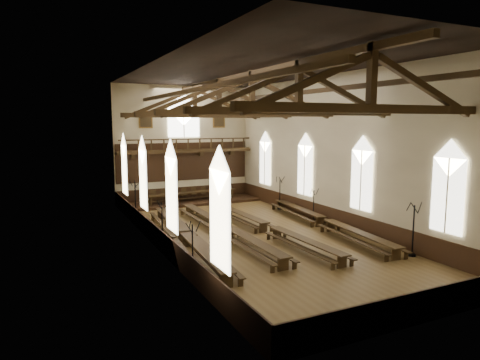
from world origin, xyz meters
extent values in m
plane|color=brown|center=(0.00, 0.00, 0.00)|extent=(26.00, 26.00, 0.00)
plane|color=beige|center=(0.00, 13.00, 5.00)|extent=(12.00, 0.00, 12.00)
plane|color=beige|center=(0.00, -13.00, 5.00)|extent=(12.00, 0.00, 12.00)
plane|color=beige|center=(-6.00, 0.00, 5.00)|extent=(0.00, 26.00, 26.00)
plane|color=beige|center=(6.00, 0.00, 5.00)|extent=(0.00, 26.00, 26.00)
plane|color=black|center=(0.00, 0.00, 10.00)|extent=(26.00, 26.00, 0.00)
cube|color=black|center=(0.00, 12.96, 0.60)|extent=(11.90, 0.08, 1.20)
cube|color=black|center=(0.00, -12.96, 0.60)|extent=(11.90, 0.08, 1.20)
cube|color=black|center=(-5.96, 0.00, 0.60)|extent=(0.08, 25.90, 1.20)
cube|color=black|center=(5.96, 0.00, 0.60)|extent=(0.08, 25.90, 1.20)
cube|color=white|center=(-5.90, -9.00, 3.40)|extent=(0.05, 1.80, 3.60)
cube|color=white|center=(-5.90, -9.00, 5.20)|extent=(0.05, 1.80, 1.80)
cylinder|color=beige|center=(-5.86, -9.00, 3.40)|extent=(0.08, 0.08, 3.60)
cube|color=white|center=(-5.90, -3.00, 3.40)|extent=(0.05, 1.80, 3.60)
cube|color=white|center=(-5.90, -3.00, 5.20)|extent=(0.05, 1.80, 1.80)
cylinder|color=beige|center=(-5.86, -3.00, 3.40)|extent=(0.08, 0.08, 3.60)
cube|color=white|center=(-5.90, 3.00, 3.40)|extent=(0.05, 1.80, 3.60)
cube|color=white|center=(-5.90, 3.00, 5.20)|extent=(0.05, 1.80, 1.80)
cylinder|color=beige|center=(-5.86, 3.00, 3.40)|extent=(0.08, 0.08, 3.60)
cube|color=white|center=(-5.90, 9.00, 3.40)|extent=(0.05, 1.80, 3.60)
cube|color=white|center=(-5.90, 9.00, 5.20)|extent=(0.05, 1.80, 1.80)
cylinder|color=beige|center=(-5.86, 9.00, 3.40)|extent=(0.08, 0.08, 3.60)
cube|color=white|center=(5.90, -9.00, 3.40)|extent=(0.05, 1.80, 3.60)
cube|color=white|center=(5.90, -9.00, 5.20)|extent=(0.05, 1.80, 1.80)
cylinder|color=beige|center=(5.86, -9.00, 3.40)|extent=(0.08, 0.08, 3.60)
cube|color=white|center=(5.90, -3.00, 3.40)|extent=(0.05, 1.80, 3.60)
cube|color=white|center=(5.90, -3.00, 5.20)|extent=(0.05, 1.80, 1.80)
cylinder|color=beige|center=(5.86, -3.00, 3.40)|extent=(0.08, 0.08, 3.60)
cube|color=white|center=(5.90, 3.00, 3.40)|extent=(0.05, 1.80, 3.60)
cube|color=white|center=(5.90, 3.00, 5.20)|extent=(0.05, 1.80, 1.80)
cylinder|color=beige|center=(5.86, 3.00, 3.40)|extent=(0.08, 0.08, 3.60)
cube|color=white|center=(5.90, 9.00, 3.40)|extent=(0.05, 1.80, 3.60)
cube|color=white|center=(5.90, 9.00, 5.20)|extent=(0.05, 1.80, 1.80)
cylinder|color=beige|center=(5.86, 9.00, 3.40)|extent=(0.08, 0.08, 3.60)
cube|color=white|center=(0.00, 12.90, 6.80)|extent=(2.80, 0.05, 2.40)
cube|color=white|center=(0.00, 12.90, 8.00)|extent=(2.80, 0.05, 2.80)
cylinder|color=beige|center=(0.00, 12.86, 6.80)|extent=(0.10, 0.10, 2.40)
cube|color=#352210|center=(0.00, 12.35, 4.40)|extent=(11.80, 1.20, 0.20)
cube|color=black|center=(0.00, 12.94, 3.45)|extent=(11.80, 0.10, 3.30)
cube|color=#352210|center=(0.00, 11.81, 5.45)|extent=(11.60, 0.12, 0.10)
cube|color=#352210|center=(0.00, 11.81, 4.55)|extent=(11.60, 0.12, 0.10)
cube|color=#352210|center=(-4.50, 12.75, 4.15)|extent=(0.35, 0.40, 0.50)
cube|color=#352210|center=(-1.50, 12.75, 4.15)|extent=(0.35, 0.40, 0.50)
cube|color=#352210|center=(1.50, 12.75, 4.15)|extent=(0.35, 0.40, 0.50)
cube|color=#352210|center=(4.50, 12.75, 4.15)|extent=(0.35, 0.40, 0.50)
cube|color=brown|center=(-3.30, 12.91, 7.10)|extent=(1.15, 0.06, 1.45)
cube|color=black|center=(-3.30, 12.87, 7.10)|extent=(0.95, 0.04, 1.25)
cube|color=brown|center=(3.30, 12.91, 7.10)|extent=(1.15, 0.06, 1.45)
cube|color=black|center=(3.30, 12.87, 7.10)|extent=(0.95, 0.04, 1.25)
cube|color=#352210|center=(0.00, -10.00, 7.40)|extent=(11.70, 0.35, 0.35)
cube|color=#352210|center=(0.00, -10.00, 8.70)|extent=(0.30, 0.30, 2.40)
cube|color=#352210|center=(-2.88, -10.00, 8.30)|extent=(5.44, 0.26, 2.40)
cube|color=#352210|center=(2.88, -10.00, 8.30)|extent=(5.44, 0.26, 2.40)
cube|color=#352210|center=(0.00, -5.00, 7.40)|extent=(11.70, 0.35, 0.35)
cube|color=#352210|center=(0.00, -5.00, 8.70)|extent=(0.30, 0.30, 2.40)
cube|color=#352210|center=(-2.88, -5.00, 8.30)|extent=(5.44, 0.26, 2.40)
cube|color=#352210|center=(2.88, -5.00, 8.30)|extent=(5.44, 0.26, 2.40)
cube|color=#352210|center=(0.00, 0.00, 7.40)|extent=(11.70, 0.35, 0.35)
cube|color=#352210|center=(0.00, 0.00, 8.70)|extent=(0.30, 0.30, 2.40)
cube|color=#352210|center=(-2.88, 0.00, 8.30)|extent=(5.44, 0.26, 2.40)
cube|color=#352210|center=(2.88, 0.00, 8.30)|extent=(5.44, 0.26, 2.40)
cube|color=#352210|center=(0.00, 5.00, 7.40)|extent=(11.70, 0.35, 0.35)
cube|color=#352210|center=(0.00, 5.00, 8.70)|extent=(0.30, 0.30, 2.40)
cube|color=#352210|center=(-2.88, 5.00, 8.30)|extent=(5.44, 0.26, 2.40)
cube|color=#352210|center=(2.88, 5.00, 8.30)|extent=(5.44, 0.26, 2.40)
cube|color=#352210|center=(0.00, 10.00, 7.40)|extent=(11.70, 0.35, 0.35)
cube|color=#352210|center=(0.00, 10.00, 8.70)|extent=(0.30, 0.30, 2.40)
cube|color=#352210|center=(-2.88, 10.00, 8.30)|extent=(5.44, 0.26, 2.40)
cube|color=#352210|center=(2.88, 10.00, 8.30)|extent=(5.44, 0.26, 2.40)
cube|color=#352210|center=(-3.36, 0.00, 8.70)|extent=(0.25, 25.70, 0.25)
cube|color=#352210|center=(3.36, 0.00, 8.70)|extent=(0.25, 25.70, 0.25)
cube|color=#352210|center=(0.00, 0.00, 9.70)|extent=(0.30, 25.70, 0.30)
cube|color=#352210|center=(-4.32, -3.98, 0.72)|extent=(1.23, 7.11, 0.08)
cube|color=#352210|center=(-4.32, -7.17, 0.34)|extent=(0.61, 0.13, 0.68)
cube|color=#352210|center=(-4.32, -0.80, 0.34)|extent=(0.61, 0.13, 0.68)
cube|color=#352210|center=(-4.32, -3.98, 0.25)|extent=(0.55, 6.26, 0.08)
cube|color=#352210|center=(-4.95, -3.94, 0.42)|extent=(0.81, 7.08, 0.06)
cube|color=#352210|center=(-4.95, -7.17, 0.20)|extent=(0.23, 0.09, 0.39)
cube|color=#352210|center=(-4.95, -0.70, 0.20)|extent=(0.23, 0.09, 0.39)
cube|color=#352210|center=(-3.70, -4.03, 0.42)|extent=(0.81, 7.08, 0.06)
cube|color=#352210|center=(-3.70, -7.27, 0.20)|extent=(0.23, 0.09, 0.39)
cube|color=#352210|center=(-3.70, -0.80, 0.20)|extent=(0.23, 0.09, 0.39)
cube|color=#352210|center=(-4.32, 3.42, 0.72)|extent=(1.23, 7.11, 0.08)
cube|color=#352210|center=(-4.32, 0.23, 0.34)|extent=(0.61, 0.13, 0.68)
cube|color=#352210|center=(-4.32, 6.60, 0.34)|extent=(0.61, 0.13, 0.68)
cube|color=#352210|center=(-4.32, 3.42, 0.25)|extent=(0.55, 6.26, 0.08)
cube|color=#352210|center=(-4.95, 3.46, 0.42)|extent=(0.81, 7.08, 0.06)
cube|color=#352210|center=(-4.95, 0.23, 0.20)|extent=(0.23, 0.09, 0.39)
cube|color=#352210|center=(-4.95, 6.70, 0.20)|extent=(0.23, 0.09, 0.39)
cube|color=#352210|center=(-3.70, 3.37, 0.42)|extent=(0.81, 7.08, 0.06)
cube|color=#352210|center=(-3.70, 0.13, 0.20)|extent=(0.23, 0.09, 0.39)
cube|color=#352210|center=(-3.70, 6.60, 0.20)|extent=(0.23, 0.09, 0.39)
cube|color=#352210|center=(-1.58, -3.35, 0.68)|extent=(0.70, 6.74, 0.08)
cube|color=#352210|center=(-1.58, -6.38, 0.32)|extent=(0.57, 0.08, 0.65)
cube|color=#352210|center=(-1.58, -0.32, 0.32)|extent=(0.57, 0.08, 0.65)
cube|color=#352210|center=(-1.58, -3.35, 0.24)|extent=(0.10, 5.97, 0.08)
cube|color=#352210|center=(-2.18, -3.35, 0.40)|extent=(0.30, 6.74, 0.06)
cube|color=#352210|center=(-2.18, -6.43, 0.19)|extent=(0.22, 0.07, 0.38)
cube|color=#352210|center=(-2.18, -0.27, 0.19)|extent=(0.22, 0.07, 0.38)
cube|color=#352210|center=(-0.98, -3.35, 0.40)|extent=(0.30, 6.74, 0.06)
cube|color=#352210|center=(-0.98, -6.43, 0.19)|extent=(0.22, 0.07, 0.38)
cube|color=#352210|center=(-0.98, -0.27, 0.19)|extent=(0.22, 0.07, 0.38)
cube|color=#352210|center=(-1.58, 4.05, 0.68)|extent=(0.70, 6.74, 0.08)
cube|color=#352210|center=(-1.58, 1.02, 0.32)|extent=(0.57, 0.08, 0.65)
cube|color=#352210|center=(-1.58, 7.08, 0.32)|extent=(0.57, 0.08, 0.65)
cube|color=#352210|center=(-1.58, 4.05, 0.24)|extent=(0.10, 5.97, 0.08)
cube|color=#352210|center=(-2.18, 4.05, 0.40)|extent=(0.30, 6.74, 0.06)
cube|color=#352210|center=(-2.18, 0.97, 0.19)|extent=(0.22, 0.07, 0.38)
cube|color=#352210|center=(-2.18, 7.13, 0.19)|extent=(0.22, 0.07, 0.38)
cube|color=#352210|center=(-0.98, 4.05, 0.40)|extent=(0.30, 6.74, 0.06)
cube|color=#352210|center=(-0.98, 0.97, 0.19)|extent=(0.22, 0.07, 0.38)
cube|color=#352210|center=(-0.98, 7.13, 0.19)|extent=(0.22, 0.07, 0.38)
cube|color=#352210|center=(0.92, -4.37, 0.65)|extent=(0.82, 6.43, 0.07)
cube|color=#352210|center=(0.92, -7.26, 0.31)|extent=(0.55, 0.09, 0.61)
cube|color=#352210|center=(0.92, -1.49, 0.31)|extent=(0.55, 0.09, 0.61)
cube|color=#352210|center=(0.92, -4.37, 0.23)|extent=(0.23, 5.68, 0.07)
cube|color=#352210|center=(0.35, -4.39, 0.38)|extent=(0.43, 6.42, 0.05)
cube|color=#352210|center=(0.35, -7.32, 0.18)|extent=(0.21, 0.07, 0.36)
cube|color=#352210|center=(0.35, -1.46, 0.18)|extent=(0.21, 0.07, 0.36)
cube|color=#352210|center=(1.49, -4.36, 0.38)|extent=(0.43, 6.42, 0.05)
cube|color=#352210|center=(1.49, -7.29, 0.18)|extent=(0.21, 0.07, 0.36)
cube|color=#352210|center=(1.49, -1.43, 0.18)|extent=(0.21, 0.07, 0.36)
cube|color=#352210|center=(0.92, 3.03, 0.65)|extent=(0.82, 6.43, 0.07)
cube|color=#352210|center=(0.92, 0.14, 0.31)|extent=(0.55, 0.09, 0.61)
cube|color=#352210|center=(0.92, 5.91, 0.31)|extent=(0.55, 0.09, 0.61)
cube|color=#352210|center=(0.92, 3.03, 0.23)|extent=(0.23, 5.68, 0.07)
cube|color=#352210|center=(0.35, 3.01, 0.38)|extent=(0.43, 6.42, 0.05)
cube|color=#352210|center=(0.35, 0.08, 0.18)|extent=(0.21, 0.07, 0.36)
cube|color=#352210|center=(0.35, 5.94, 0.18)|extent=(0.21, 0.07, 0.36)
cube|color=#352210|center=(1.49, 3.04, 0.38)|extent=(0.43, 6.42, 0.05)
cube|color=#352210|center=(1.49, 0.11, 0.18)|extent=(0.21, 0.07, 0.36)
cube|color=#352210|center=(1.49, 5.97, 0.18)|extent=(0.21, 0.07, 0.36)
cube|color=#352210|center=(5.00, -4.51, 0.68)|extent=(1.35, 6.77, 0.08)
cube|color=#352210|center=(5.00, -7.54, 0.32)|extent=(0.58, 0.13, 0.64)
cube|color=#352210|center=(5.00, -1.48, 0.32)|extent=(0.58, 0.13, 0.64)
cube|color=#352210|center=(5.00, -4.51, 0.24)|extent=(0.68, 5.94, 0.08)
cube|color=#352210|center=(4.40, -4.45, 0.40)|extent=(0.95, 6.73, 0.06)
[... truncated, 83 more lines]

